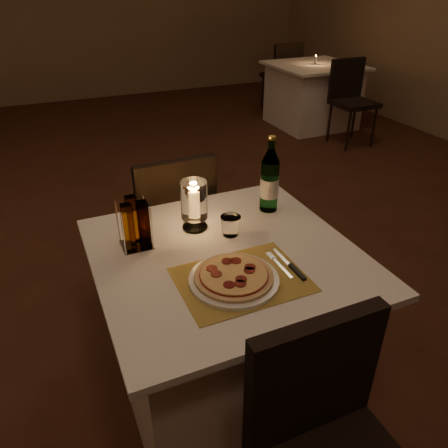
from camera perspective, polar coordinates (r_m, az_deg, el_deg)
name	(u,v)px	position (r m, az deg, el deg)	size (l,w,h in m)	color
floor	(136,296)	(2.73, -11.39, -9.17)	(8.00, 10.00, 0.02)	#4C2618
main_table	(226,323)	(1.93, 0.24, -12.85)	(1.00, 1.00, 0.74)	white
chair_near	(328,438)	(1.40, 13.49, -25.52)	(0.42, 0.42, 0.90)	black
chair_far	(173,215)	(2.38, -6.74, 1.15)	(0.42, 0.42, 0.90)	black
placemat	(241,279)	(1.57, 2.29, -7.25)	(0.45, 0.34, 0.00)	#AF923D
plate	(234,279)	(1.55, 1.29, -7.26)	(0.32, 0.32, 0.01)	white
pizza	(234,276)	(1.54, 1.30, -6.77)	(0.28, 0.28, 0.02)	#D8B77F
fork	(277,263)	(1.65, 6.97, -5.06)	(0.02, 0.18, 0.00)	silver
knife	(294,269)	(1.63, 9.11, -5.78)	(0.02, 0.22, 0.01)	black
tumbler	(231,226)	(1.80, 0.86, -0.22)	(0.09, 0.09, 0.09)	white
water_bottle	(270,181)	(1.97, 5.98, 5.57)	(0.08, 0.08, 0.35)	#58A560
hurricane_candle	(194,202)	(1.81, -3.93, 2.94)	(0.11, 0.11, 0.22)	white
cruet_caddy	(135,226)	(1.73, -11.53, -0.24)	(0.12, 0.12, 0.21)	white
neighbor_table_right	(312,95)	(5.75, 11.43, 16.17)	(1.00, 1.00, 0.74)	white
neighbor_chair_ra	(350,93)	(5.16, 16.19, 16.07)	(0.42, 0.42, 0.90)	black
neighbor_chair_rb	(284,70)	(6.30, 7.80, 19.27)	(0.42, 0.42, 0.90)	black
neighbor_candle_right	(316,60)	(5.67, 11.87, 20.23)	(0.03, 0.03, 0.11)	white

